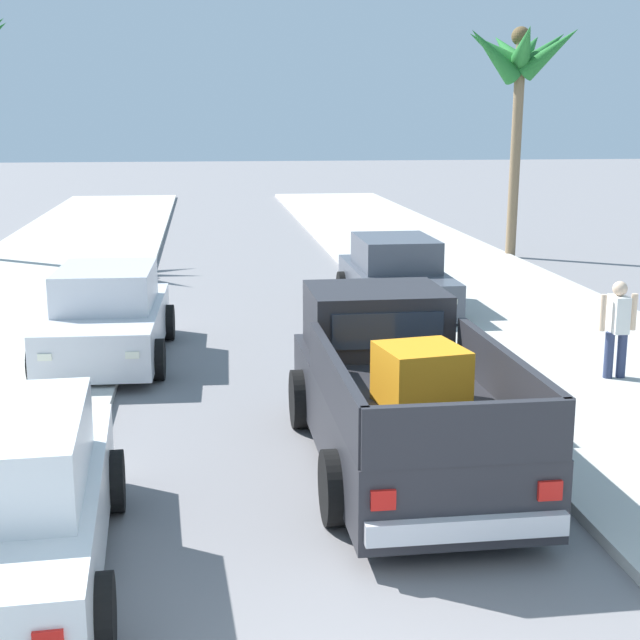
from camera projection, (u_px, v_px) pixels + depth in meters
name	position (u px, v px, depth m)	size (l,w,h in m)	color
sidewalk_right	(527.00, 322.00, 17.72)	(5.05, 60.00, 0.12)	beige
curb_left	(55.00, 336.00, 16.63)	(0.16, 60.00, 0.10)	silver
curb_right	(470.00, 324.00, 17.59)	(0.16, 60.00, 0.10)	silver
pickup_truck	(398.00, 395.00, 10.62)	(2.25, 5.23, 1.80)	#28282D
car_right_near	(396.00, 277.00, 18.89)	(2.03, 4.26, 1.54)	#474C56
car_left_mid	(107.00, 317.00, 15.13)	(2.11, 4.30, 1.54)	silver
palm_tree_left_back	(520.00, 61.00, 25.03)	(3.38, 3.72, 6.47)	#846B4C
pedestrian	(617.00, 326.00, 13.59)	(0.57, 0.38, 1.59)	navy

